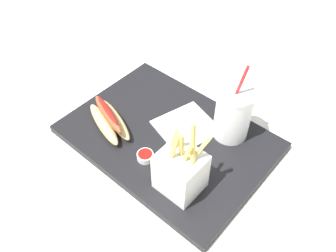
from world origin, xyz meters
The scene contains 7 objects.
ground_plane centered at (0.00, 0.00, -0.01)m, with size 2.40×2.40×0.02m, color silver.
food_tray centered at (0.00, 0.00, 0.01)m, with size 0.48×0.34×0.02m, color black.
soda_cup centered at (0.11, 0.10, 0.09)m, with size 0.08×0.08×0.20m.
fries_basket centered at (0.11, -0.09, 0.07)m, with size 0.09×0.08×0.17m.
hot_dog_1 centered at (-0.12, -0.07, 0.04)m, with size 0.16×0.10×0.06m.
ketchup_cup_1 centered at (0.01, -0.09, 0.03)m, with size 0.04×0.04×0.02m.
napkin_stack centered at (0.02, 0.05, 0.02)m, with size 0.13×0.13×0.00m, color white.
Camera 1 is at (0.37, -0.43, 0.65)m, focal length 37.75 mm.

